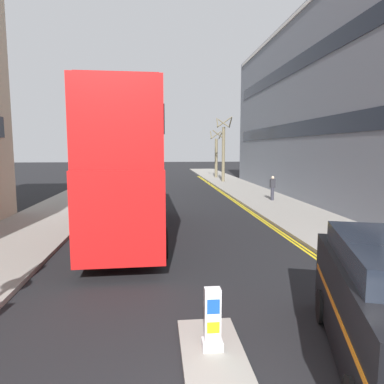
% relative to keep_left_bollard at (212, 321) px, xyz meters
% --- Properties ---
extents(sidewalk_right, '(4.00, 80.00, 0.14)m').
position_rel_keep_left_bollard_xyz_m(sidewalk_right, '(6.50, 13.79, -0.54)').
color(sidewalk_right, gray).
rests_on(sidewalk_right, ground).
extents(sidewalk_left, '(4.00, 80.00, 0.14)m').
position_rel_keep_left_bollard_xyz_m(sidewalk_left, '(-6.50, 13.79, -0.54)').
color(sidewalk_left, gray).
rests_on(sidewalk_left, ground).
extents(kerb_line_outer, '(0.10, 56.00, 0.01)m').
position_rel_keep_left_bollard_xyz_m(kerb_line_outer, '(4.40, 11.79, -0.60)').
color(kerb_line_outer, yellow).
rests_on(kerb_line_outer, ground).
extents(kerb_line_inner, '(0.10, 56.00, 0.01)m').
position_rel_keep_left_bollard_xyz_m(kerb_line_inner, '(4.24, 11.79, -0.60)').
color(kerb_line_inner, yellow).
rests_on(kerb_line_inner, ground).
extents(traffic_island, '(1.10, 2.20, 0.10)m').
position_rel_keep_left_bollard_xyz_m(traffic_island, '(0.00, 0.00, -0.56)').
color(traffic_island, gray).
rests_on(traffic_island, ground).
extents(keep_left_bollard, '(0.36, 0.28, 1.11)m').
position_rel_keep_left_bollard_xyz_m(keep_left_bollard, '(0.00, 0.00, 0.00)').
color(keep_left_bollard, silver).
rests_on(keep_left_bollard, traffic_island).
extents(double_decker_bus_away, '(3.03, 10.87, 5.64)m').
position_rel_keep_left_bollard_xyz_m(double_decker_bus_away, '(-2.13, 8.86, 2.42)').
color(double_decker_bus_away, red).
rests_on(double_decker_bus_away, ground).
extents(pedestrian_far, '(0.34, 0.22, 1.62)m').
position_rel_keep_left_bollard_xyz_m(pedestrian_far, '(6.73, 17.15, 0.38)').
color(pedestrian_far, '#2D2D38').
rests_on(pedestrian_far, sidewalk_right).
extents(street_tree_near, '(1.67, 1.65, 6.68)m').
position_rel_keep_left_bollard_xyz_m(street_tree_near, '(5.94, 30.81, 2.79)').
color(street_tree_near, '#6B6047').
rests_on(street_tree_near, sidewalk_right).
extents(street_tree_mid, '(1.54, 1.57, 5.57)m').
position_rel_keep_left_bollard_xyz_m(street_tree_mid, '(6.05, 36.01, 2.20)').
color(street_tree_mid, '#6B6047').
rests_on(street_tree_mid, sidewalk_right).
extents(townhouse_terrace_right, '(10.08, 28.00, 12.83)m').
position_rel_keep_left_bollard_xyz_m(townhouse_terrace_right, '(13.50, 20.33, 5.81)').
color(townhouse_terrace_right, slate).
rests_on(townhouse_terrace_right, ground).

